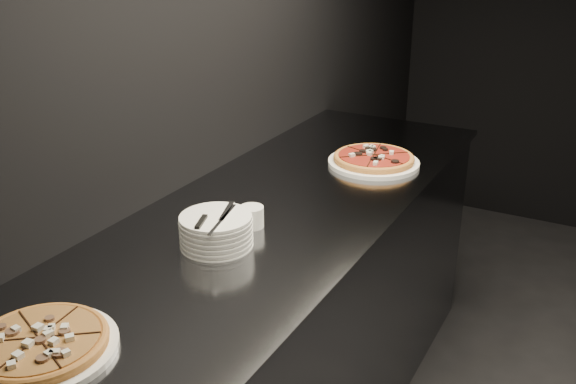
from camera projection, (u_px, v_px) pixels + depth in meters
The scene contains 7 objects.
wall_left at pixel (161, 50), 1.99m from camera, with size 0.02×5.00×2.80m, color black.
counter at pixel (268, 337), 2.19m from camera, with size 0.74×2.44×0.92m.
pizza_mushroom at pixel (40, 344), 1.35m from camera, with size 0.38×0.38×0.04m.
pizza_tomato at pixel (374, 159), 2.42m from camera, with size 0.39×0.39×0.04m.
plate_stack at pixel (216, 231), 1.80m from camera, with size 0.20×0.20×0.09m.
cutlery at pixel (215, 218), 1.76m from camera, with size 0.07×0.22×0.01m.
ramekin at pixel (252, 216), 1.92m from camera, with size 0.07×0.07×0.06m.
Camera 1 is at (-1.20, -1.57, 1.75)m, focal length 40.00 mm.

